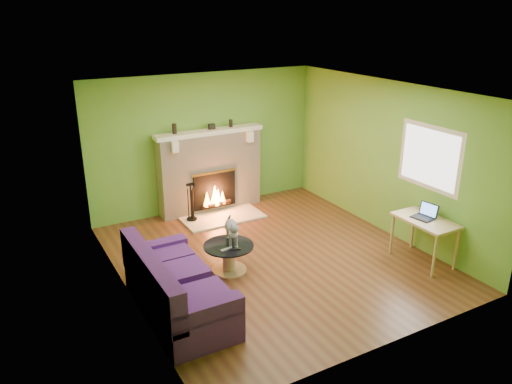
% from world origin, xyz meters
% --- Properties ---
extents(floor, '(5.00, 5.00, 0.00)m').
position_xyz_m(floor, '(0.00, 0.00, 0.00)').
color(floor, '#582C19').
rests_on(floor, ground).
extents(ceiling, '(5.00, 5.00, 0.00)m').
position_xyz_m(ceiling, '(0.00, 0.00, 2.60)').
color(ceiling, white).
rests_on(ceiling, wall_back).
extents(wall_back, '(5.00, 0.00, 5.00)m').
position_xyz_m(wall_back, '(0.00, 2.50, 1.30)').
color(wall_back, '#5C9430').
rests_on(wall_back, floor).
extents(wall_front, '(5.00, 0.00, 5.00)m').
position_xyz_m(wall_front, '(0.00, -2.50, 1.30)').
color(wall_front, '#5C9430').
rests_on(wall_front, floor).
extents(wall_left, '(0.00, 5.00, 5.00)m').
position_xyz_m(wall_left, '(-2.25, 0.00, 1.30)').
color(wall_left, '#5C9430').
rests_on(wall_left, floor).
extents(wall_right, '(0.00, 5.00, 5.00)m').
position_xyz_m(wall_right, '(2.25, 0.00, 1.30)').
color(wall_right, '#5C9430').
rests_on(wall_right, floor).
extents(window_frame, '(0.00, 1.20, 1.20)m').
position_xyz_m(window_frame, '(2.24, -0.90, 1.55)').
color(window_frame, silver).
rests_on(window_frame, wall_right).
extents(window_pane, '(0.00, 1.06, 1.06)m').
position_xyz_m(window_pane, '(2.23, -0.90, 1.55)').
color(window_pane, white).
rests_on(window_pane, wall_right).
extents(fireplace, '(2.10, 0.46, 1.58)m').
position_xyz_m(fireplace, '(0.00, 2.32, 0.77)').
color(fireplace, beige).
rests_on(fireplace, floor).
extents(hearth, '(1.50, 0.75, 0.03)m').
position_xyz_m(hearth, '(0.00, 1.80, 0.01)').
color(hearth, beige).
rests_on(hearth, floor).
extents(mantel, '(2.10, 0.28, 0.08)m').
position_xyz_m(mantel, '(0.00, 2.30, 1.54)').
color(mantel, white).
rests_on(mantel, fireplace).
extents(sofa, '(0.89, 1.95, 0.88)m').
position_xyz_m(sofa, '(-1.86, -0.68, 0.34)').
color(sofa, '#451A66').
rests_on(sofa, floor).
extents(coffee_table, '(0.75, 0.75, 0.42)m').
position_xyz_m(coffee_table, '(-0.78, -0.04, 0.24)').
color(coffee_table, tan).
rests_on(coffee_table, floor).
extents(desk, '(0.55, 0.96, 0.71)m').
position_xyz_m(desk, '(1.95, -1.23, 0.62)').
color(desk, tan).
rests_on(desk, floor).
extents(cat, '(0.44, 0.71, 0.42)m').
position_xyz_m(cat, '(-0.70, 0.01, 0.63)').
color(cat, slate).
rests_on(cat, coffee_table).
extents(remote_silver, '(0.18, 0.07, 0.02)m').
position_xyz_m(remote_silver, '(-0.88, -0.16, 0.43)').
color(remote_silver, gray).
rests_on(remote_silver, coffee_table).
extents(remote_black, '(0.16, 0.10, 0.02)m').
position_xyz_m(remote_black, '(-0.76, -0.22, 0.43)').
color(remote_black, black).
rests_on(remote_black, coffee_table).
extents(laptop, '(0.31, 0.34, 0.23)m').
position_xyz_m(laptop, '(1.93, -1.18, 0.82)').
color(laptop, black).
rests_on(laptop, desk).
extents(fire_tools, '(0.19, 0.19, 0.72)m').
position_xyz_m(fire_tools, '(-0.56, 1.95, 0.39)').
color(fire_tools, black).
rests_on(fire_tools, hearth).
extents(mantel_vase_left, '(0.08, 0.08, 0.18)m').
position_xyz_m(mantel_vase_left, '(-0.66, 2.33, 1.67)').
color(mantel_vase_left, black).
rests_on(mantel_vase_left, mantel).
extents(mantel_vase_right, '(0.07, 0.07, 0.14)m').
position_xyz_m(mantel_vase_right, '(0.46, 2.33, 1.65)').
color(mantel_vase_right, black).
rests_on(mantel_vase_right, mantel).
extents(mantel_box, '(0.12, 0.08, 0.10)m').
position_xyz_m(mantel_box, '(0.06, 2.33, 1.63)').
color(mantel_box, black).
rests_on(mantel_box, mantel).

